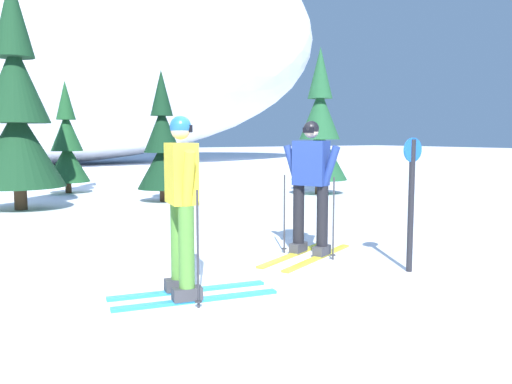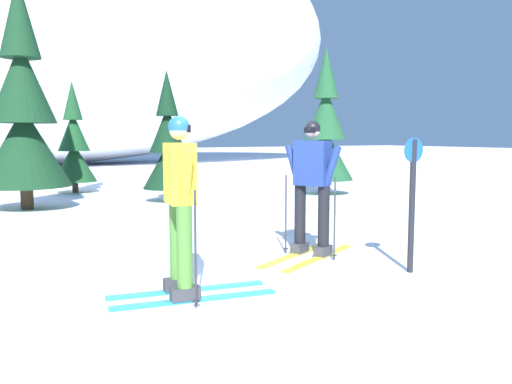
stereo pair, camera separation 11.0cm
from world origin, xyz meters
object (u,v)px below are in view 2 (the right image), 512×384
object	(u,v)px
pine_tree_center_right	(168,147)
trail_marker_post	(412,197)
pine_tree_center_left	(23,113)
skier_navy_jacket	(312,185)
pine_tree_center	(74,146)
pine_tree_far_right	(325,133)
skier_yellow_jacket	(181,203)

from	to	relation	value
pine_tree_center_right	trail_marker_post	size ratio (longest dim) A/B	2.01
pine_tree_center_left	trail_marker_post	bearing A→B (deg)	-68.63
skier_navy_jacket	trail_marker_post	bearing A→B (deg)	-68.94
pine_tree_center	pine_tree_far_right	bearing A→B (deg)	-33.57
skier_navy_jacket	pine_tree_far_right	world-z (taller)	pine_tree_far_right
skier_yellow_jacket	pine_tree_far_right	bearing A→B (deg)	43.97
pine_tree_center_right	pine_tree_far_right	world-z (taller)	pine_tree_far_right
pine_tree_center	trail_marker_post	bearing A→B (deg)	-82.09
skier_navy_jacket	skier_yellow_jacket	bearing A→B (deg)	-159.06
skier_navy_jacket	pine_tree_center_right	size ratio (longest dim) A/B	0.57
pine_tree_center_right	skier_yellow_jacket	bearing A→B (deg)	-110.09
pine_tree_center_right	trail_marker_post	bearing A→B (deg)	-90.05
skier_navy_jacket	pine_tree_center_right	distance (m)	6.54
skier_yellow_jacket	pine_tree_center_left	distance (m)	7.69
skier_navy_jacket	trail_marker_post	xyz separation A→B (m)	(0.49, -1.28, -0.05)
skier_yellow_jacket	pine_tree_center_right	bearing A→B (deg)	69.91
trail_marker_post	skier_yellow_jacket	bearing A→B (deg)	170.62
pine_tree_center_left	pine_tree_far_right	world-z (taller)	pine_tree_center_left
pine_tree_center_left	pine_tree_far_right	size ratio (longest dim) A/B	1.25
pine_tree_center	pine_tree_far_right	xyz separation A→B (m)	(5.79, -3.84, 0.36)
skier_navy_jacket	pine_tree_far_right	xyz separation A→B (m)	(4.76, 5.86, 0.71)
pine_tree_far_right	pine_tree_center	bearing A→B (deg)	146.43
trail_marker_post	pine_tree_center_right	bearing A→B (deg)	89.95
skier_navy_jacket	trail_marker_post	size ratio (longest dim) A/B	1.14
skier_navy_jacket	pine_tree_center_left	distance (m)	7.34
skier_yellow_jacket	pine_tree_center_left	bearing A→B (deg)	93.52
pine_tree_center	pine_tree_center_right	xyz separation A→B (m)	(1.53, -3.20, 0.02)
pine_tree_far_right	trail_marker_post	size ratio (longest dim) A/B	2.52
trail_marker_post	pine_tree_center	bearing A→B (deg)	97.91
pine_tree_far_right	skier_navy_jacket	bearing A→B (deg)	-129.07
pine_tree_center_left	pine_tree_center	world-z (taller)	pine_tree_center_left
pine_tree_center_left	pine_tree_center	distance (m)	3.45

